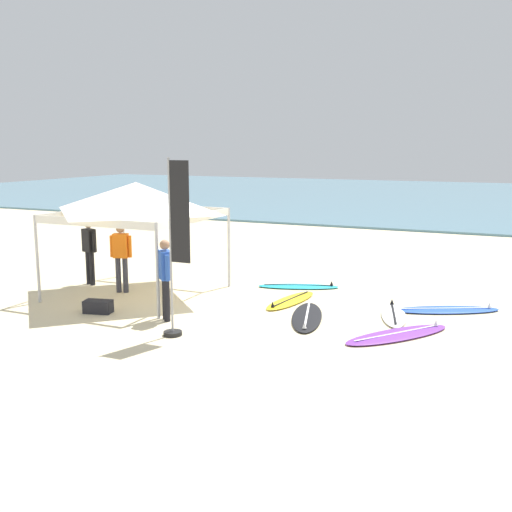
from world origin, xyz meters
TOP-DOWN VIEW (x-y plane):
  - ground_plane at (0.00, 0.00)m, footprint 80.00×80.00m
  - sea at (0.00, 32.39)m, footprint 80.00×36.00m
  - canopy_tent at (-2.49, 0.39)m, footprint 3.41×3.41m
  - surfboard_black at (2.01, 0.05)m, footprint 1.28×2.41m
  - surfboard_cyan at (0.85, 2.66)m, footprint 2.14×1.25m
  - surfboard_yellow at (1.19, 1.19)m, footprint 0.81×2.09m
  - surfboard_white at (3.66, 0.96)m, footprint 1.00×1.99m
  - surfboard_blue at (4.63, 1.87)m, footprint 2.41×1.65m
  - surfboard_purple at (4.03, -0.40)m, footprint 1.99×2.37m
  - person_blue at (-0.63, -1.30)m, footprint 0.41×0.43m
  - person_orange at (-2.98, 0.36)m, footprint 0.52×0.33m
  - person_black at (-4.26, 0.71)m, footprint 0.52×0.33m
  - banner_flag at (0.17, -2.14)m, footprint 0.60×0.36m
  - gear_bag_near_tent at (-2.30, -1.43)m, footprint 0.66×0.45m

SIDE VIEW (x-z plane):
  - ground_plane at x=0.00m, z-range 0.00..0.00m
  - surfboard_purple at x=4.03m, z-range -0.06..0.13m
  - surfboard_blue at x=4.63m, z-range -0.06..0.13m
  - surfboard_black at x=2.01m, z-range -0.06..0.13m
  - surfboard_cyan at x=0.85m, z-range -0.06..0.13m
  - surfboard_yellow at x=1.19m, z-range -0.06..0.13m
  - surfboard_white at x=3.66m, z-range -0.06..0.13m
  - sea at x=0.00m, z-range 0.00..0.10m
  - gear_bag_near_tent at x=-2.30m, z-range 0.00..0.28m
  - person_blue at x=-0.63m, z-range 0.13..1.84m
  - person_orange at x=-2.98m, z-range 0.13..1.84m
  - person_black at x=-4.26m, z-range 0.13..1.84m
  - banner_flag at x=0.17m, z-range -0.13..3.27m
  - canopy_tent at x=-2.49m, z-range 1.01..3.76m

